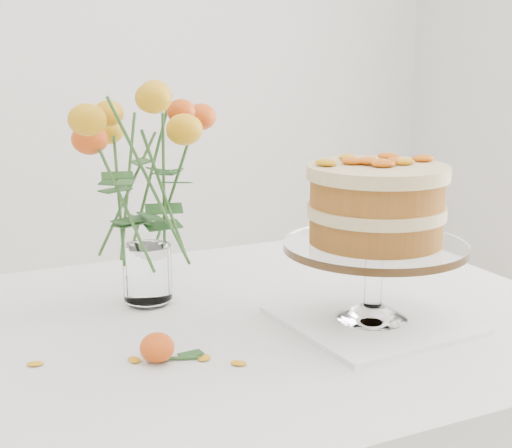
% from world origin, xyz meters
% --- Properties ---
extents(table, '(1.43, 0.93, 0.76)m').
position_xyz_m(table, '(0.00, 0.00, 0.67)').
color(table, tan).
rests_on(table, ground).
extents(napkin, '(0.31, 0.31, 0.01)m').
position_xyz_m(napkin, '(0.30, -0.12, 0.76)').
color(napkin, white).
rests_on(napkin, table).
extents(cake_stand, '(0.32, 0.32, 0.28)m').
position_xyz_m(cake_stand, '(0.30, -0.12, 0.96)').
color(cake_stand, white).
rests_on(cake_stand, napkin).
extents(rose_vase, '(0.40, 0.40, 0.46)m').
position_xyz_m(rose_vase, '(-0.02, 0.14, 1.02)').
color(rose_vase, white).
rests_on(rose_vase, table).
extents(loose_rose_far, '(0.09, 0.05, 0.05)m').
position_xyz_m(loose_rose_far, '(-0.09, -0.12, 0.78)').
color(loose_rose_far, '#C44609').
rests_on(loose_rose_far, table).
extents(stray_petal_a, '(0.03, 0.02, 0.00)m').
position_xyz_m(stray_petal_a, '(-0.12, -0.10, 0.76)').
color(stray_petal_a, orange).
rests_on(stray_petal_a, table).
extents(stray_petal_b, '(0.03, 0.02, 0.00)m').
position_xyz_m(stray_petal_b, '(-0.02, -0.14, 0.76)').
color(stray_petal_b, orange).
rests_on(stray_petal_b, table).
extents(stray_petal_c, '(0.03, 0.02, 0.00)m').
position_xyz_m(stray_petal_c, '(0.02, -0.18, 0.76)').
color(stray_petal_c, orange).
rests_on(stray_petal_c, table).
extents(stray_petal_d, '(0.03, 0.02, 0.00)m').
position_xyz_m(stray_petal_d, '(-0.26, -0.05, 0.76)').
color(stray_petal_d, orange).
rests_on(stray_petal_d, table).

